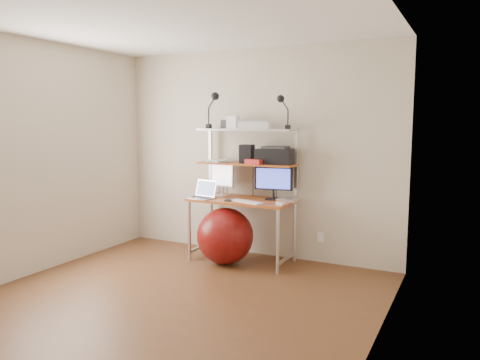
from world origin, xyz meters
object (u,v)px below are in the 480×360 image
(monitor_silver, at_px, (222,177))
(monitor_black, at_px, (274,181))
(laptop, at_px, (204,194))
(printer, at_px, (276,156))
(exercise_ball, at_px, (225,236))

(monitor_silver, bearing_deg, monitor_black, 20.98)
(monitor_black, bearing_deg, laptop, -170.21)
(monitor_black, height_order, printer, printer)
(monitor_silver, xyz_separation_m, laptop, (-0.11, -0.24, -0.19))
(printer, relative_size, exercise_ball, 0.67)
(monitor_black, bearing_deg, exercise_ball, -155.42)
(monitor_silver, xyz_separation_m, printer, (0.66, 0.07, 0.27))
(monitor_silver, distance_m, exercise_ball, 0.73)
(monitor_black, bearing_deg, printer, 81.69)
(monitor_silver, relative_size, laptop, 1.29)
(monitor_silver, height_order, printer, printer)
(exercise_ball, bearing_deg, laptop, 171.15)
(monitor_silver, height_order, monitor_black, monitor_black)
(laptop, bearing_deg, exercise_ball, 2.55)
(monitor_silver, bearing_deg, laptop, -95.58)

